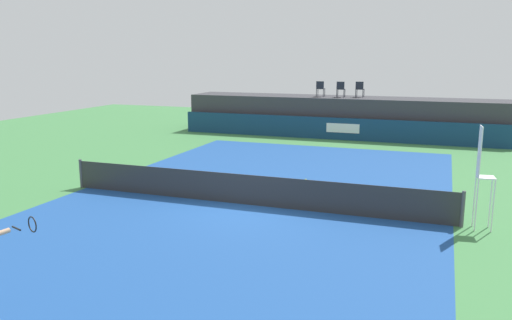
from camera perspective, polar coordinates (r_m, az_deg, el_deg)
name	(u,v)px	position (r m, az deg, el deg)	size (l,w,h in m)	color
ground_plane	(277,183)	(18.81, 2.28, -2.51)	(48.00, 48.00, 0.00)	#3D7A42
court_inner	(247,204)	(16.07, -1.02, -4.93)	(12.00, 22.00, 0.00)	#1C478C
sponsor_wall	(335,129)	(28.70, 8.75, 3.44)	(18.00, 0.22, 1.20)	navy
spectator_platform	(342,116)	(30.39, 9.46, 4.81)	(18.00, 2.80, 2.20)	#38383D
spectator_chair_far_left	(320,88)	(30.22, 7.12, 7.87)	(0.45, 0.45, 0.89)	#1E232D
spectator_chair_left	(341,89)	(29.98, 9.33, 7.78)	(0.46, 0.46, 0.89)	#1E232D
spectator_chair_center	(360,89)	(30.19, 11.37, 7.73)	(0.45, 0.45, 0.89)	#1E232D
umpire_chair	(482,171)	(14.70, 23.65, -1.08)	(0.48, 0.48, 2.76)	white
tennis_net	(247,190)	(15.95, -1.03, -3.29)	(12.40, 0.02, 0.95)	#2D2D2D
net_post_near	(81,173)	(19.02, -18.74, -1.41)	(0.10, 0.10, 1.00)	#4C4C51
net_post_far	(463,209)	(14.95, 21.83, -5.05)	(0.10, 0.10, 1.00)	#4C4C51
tennis_ball	(306,180)	(19.15, 5.50, -2.18)	(0.07, 0.07, 0.07)	#D8EA33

